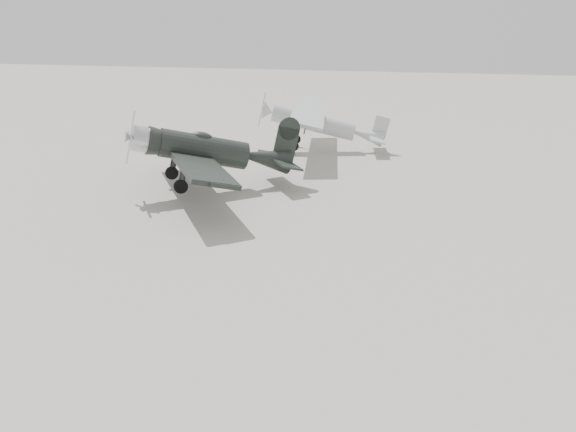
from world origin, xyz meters
name	(u,v)px	position (x,y,z in m)	size (l,w,h in m)	color
ground	(250,279)	(0.00, 0.00, 0.00)	(160.00, 160.00, 0.00)	gray
lowwing_monoplane	(212,151)	(-4.76, 8.93, 1.94)	(9.27, 10.41, 3.67)	black
highwing_monoplane	(319,120)	(-1.62, 18.88, 1.98)	(7.98, 11.18, 3.16)	#ADB0B3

